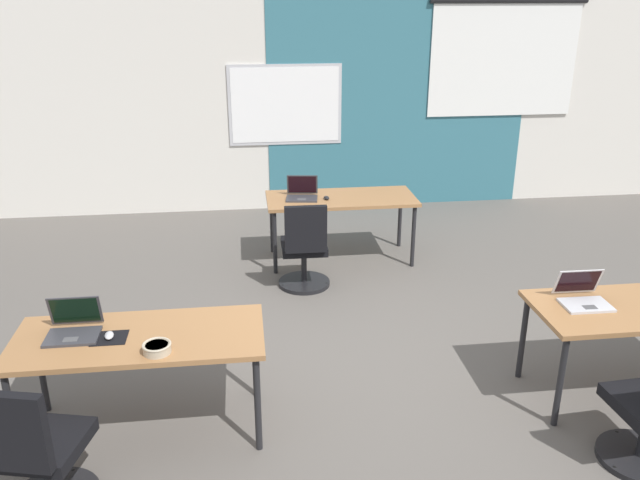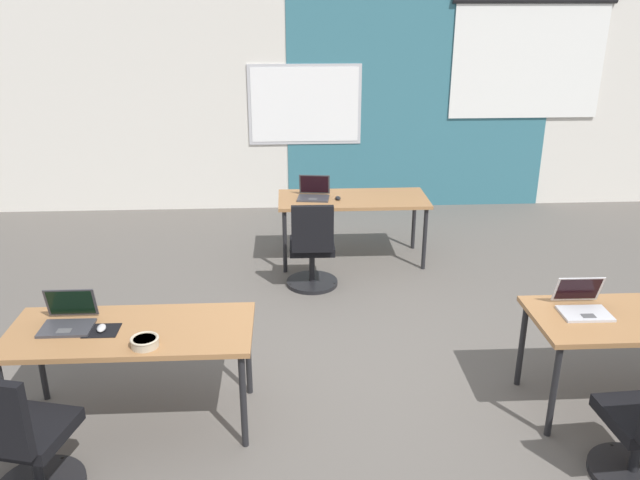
{
  "view_description": "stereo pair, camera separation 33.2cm",
  "coord_description": "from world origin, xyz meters",
  "px_view_note": "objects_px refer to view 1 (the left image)",
  "views": [
    {
      "loc": [
        -1.04,
        -4.33,
        2.77
      ],
      "look_at": [
        -0.45,
        0.41,
        0.93
      ],
      "focal_mm": 35.99,
      "sensor_mm": 36.0,
      "label": 1
    },
    {
      "loc": [
        -0.7,
        -4.36,
        2.77
      ],
      "look_at": [
        -0.45,
        0.41,
        0.93
      ],
      "focal_mm": 35.99,
      "sensor_mm": 36.0,
      "label": 2
    }
  ],
  "objects_px": {
    "desk_far_center": "(341,202)",
    "laptop_far_left": "(302,194)",
    "laptop_near_right_inner": "(583,297)",
    "snack_bowl": "(157,347)",
    "desk_near_left": "(139,344)",
    "laptop_near_left_end": "(74,327)",
    "chair_near_left_end": "(38,459)",
    "mouse_far_left": "(327,198)",
    "mouse_near_left_end": "(109,335)",
    "chair_far_left": "(304,253)"
  },
  "relations": [
    {
      "from": "desk_far_center",
      "to": "laptop_far_left",
      "type": "xyz_separation_m",
      "value": [
        -0.42,
        0.01,
        0.11
      ]
    },
    {
      "from": "laptop_near_right_inner",
      "to": "snack_bowl",
      "type": "relative_size",
      "value": 1.89
    },
    {
      "from": "desk_near_left",
      "to": "laptop_near_left_end",
      "type": "bearing_deg",
      "value": 170.84
    },
    {
      "from": "chair_near_left_end",
      "to": "laptop_far_left",
      "type": "bearing_deg",
      "value": -103.33
    },
    {
      "from": "desk_near_left",
      "to": "snack_bowl",
      "type": "height_order",
      "value": "snack_bowl"
    },
    {
      "from": "desk_far_center",
      "to": "chair_near_left_end",
      "type": "distance_m",
      "value": 4.16
    },
    {
      "from": "desk_near_left",
      "to": "snack_bowl",
      "type": "relative_size",
      "value": 9.01
    },
    {
      "from": "mouse_far_left",
      "to": "laptop_near_right_inner",
      "type": "height_order",
      "value": "laptop_near_right_inner"
    },
    {
      "from": "desk_far_center",
      "to": "mouse_far_left",
      "type": "height_order",
      "value": "mouse_far_left"
    },
    {
      "from": "laptop_near_right_inner",
      "to": "snack_bowl",
      "type": "bearing_deg",
      "value": -172.89
    },
    {
      "from": "chair_near_left_end",
      "to": "desk_far_center",
      "type": "bearing_deg",
      "value": -108.6
    },
    {
      "from": "mouse_far_left",
      "to": "laptop_far_left",
      "type": "bearing_deg",
      "value": 163.08
    },
    {
      "from": "desk_near_left",
      "to": "mouse_near_left_end",
      "type": "bearing_deg",
      "value": -174.97
    },
    {
      "from": "laptop_far_left",
      "to": "chair_near_left_end",
      "type": "distance_m",
      "value": 3.97
    },
    {
      "from": "desk_far_center",
      "to": "laptop_far_left",
      "type": "bearing_deg",
      "value": 178.06
    },
    {
      "from": "desk_near_left",
      "to": "mouse_near_left_end",
      "type": "height_order",
      "value": "mouse_near_left_end"
    },
    {
      "from": "laptop_near_left_end",
      "to": "mouse_near_left_end",
      "type": "height_order",
      "value": "laptop_near_left_end"
    },
    {
      "from": "mouse_far_left",
      "to": "chair_near_left_end",
      "type": "height_order",
      "value": "chair_near_left_end"
    },
    {
      "from": "desk_far_center",
      "to": "laptop_near_right_inner",
      "type": "height_order",
      "value": "laptop_near_right_inner"
    },
    {
      "from": "desk_near_left",
      "to": "desk_far_center",
      "type": "xyz_separation_m",
      "value": [
        1.75,
        2.8,
        0.0
      ]
    },
    {
      "from": "snack_bowl",
      "to": "desk_far_center",
      "type": "bearing_deg",
      "value": 62.07
    },
    {
      "from": "chair_near_left_end",
      "to": "laptop_near_right_inner",
      "type": "bearing_deg",
      "value": -153.52
    },
    {
      "from": "laptop_near_right_inner",
      "to": "chair_near_left_end",
      "type": "relative_size",
      "value": 0.36
    },
    {
      "from": "desk_near_left",
      "to": "laptop_near_right_inner",
      "type": "distance_m",
      "value": 3.07
    },
    {
      "from": "mouse_far_left",
      "to": "chair_far_left",
      "type": "xyz_separation_m",
      "value": [
        -0.3,
        -0.64,
        -0.36
      ]
    },
    {
      "from": "mouse_far_left",
      "to": "laptop_near_left_end",
      "type": "bearing_deg",
      "value": -126.76
    },
    {
      "from": "laptop_far_left",
      "to": "snack_bowl",
      "type": "relative_size",
      "value": 2.06
    },
    {
      "from": "mouse_far_left",
      "to": "laptop_near_right_inner",
      "type": "xyz_separation_m",
      "value": [
        1.48,
        -2.65,
        0.03
      ]
    },
    {
      "from": "chair_far_left",
      "to": "chair_near_left_end",
      "type": "bearing_deg",
      "value": 58.72
    },
    {
      "from": "laptop_near_left_end",
      "to": "snack_bowl",
      "type": "bearing_deg",
      "value": -28.18
    },
    {
      "from": "laptop_far_left",
      "to": "laptop_near_right_inner",
      "type": "xyz_separation_m",
      "value": [
        1.73,
        -2.72,
        -0.0
      ]
    },
    {
      "from": "desk_far_center",
      "to": "laptop_far_left",
      "type": "relative_size",
      "value": 4.37
    },
    {
      "from": "chair_far_left",
      "to": "mouse_far_left",
      "type": "bearing_deg",
      "value": -114.63
    },
    {
      "from": "chair_far_left",
      "to": "mouse_near_left_end",
      "type": "distance_m",
      "value": 2.59
    },
    {
      "from": "desk_far_center",
      "to": "chair_far_left",
      "type": "xyz_separation_m",
      "value": [
        -0.47,
        -0.7,
        -0.28
      ]
    },
    {
      "from": "desk_far_center",
      "to": "laptop_near_right_inner",
      "type": "distance_m",
      "value": 3.01
    },
    {
      "from": "laptop_far_left",
      "to": "mouse_far_left",
      "type": "relative_size",
      "value": 3.51
    },
    {
      "from": "desk_far_center",
      "to": "laptop_near_right_inner",
      "type": "xyz_separation_m",
      "value": [
        1.31,
        -2.71,
        0.11
      ]
    },
    {
      "from": "snack_bowl",
      "to": "laptop_near_left_end",
      "type": "bearing_deg",
      "value": 151.98
    },
    {
      "from": "mouse_near_left_end",
      "to": "snack_bowl",
      "type": "relative_size",
      "value": 0.59
    },
    {
      "from": "laptop_near_right_inner",
      "to": "chair_near_left_end",
      "type": "xyz_separation_m",
      "value": [
        -3.54,
        -0.79,
        -0.39
      ]
    },
    {
      "from": "laptop_near_right_inner",
      "to": "mouse_near_left_end",
      "type": "bearing_deg",
      "value": -177.27
    },
    {
      "from": "desk_far_center",
      "to": "chair_near_left_end",
      "type": "xyz_separation_m",
      "value": [
        -2.23,
        -3.51,
        -0.28
      ]
    },
    {
      "from": "desk_near_left",
      "to": "mouse_far_left",
      "type": "height_order",
      "value": "mouse_far_left"
    },
    {
      "from": "laptop_far_left",
      "to": "laptop_near_left_end",
      "type": "bearing_deg",
      "value": -114.43
    },
    {
      "from": "mouse_far_left",
      "to": "laptop_near_right_inner",
      "type": "distance_m",
      "value": 3.03
    },
    {
      "from": "laptop_near_right_inner",
      "to": "mouse_near_left_end",
      "type": "relative_size",
      "value": 3.17
    },
    {
      "from": "desk_near_left",
      "to": "laptop_near_left_end",
      "type": "height_order",
      "value": "laptop_near_left_end"
    },
    {
      "from": "laptop_far_left",
      "to": "chair_far_left",
      "type": "relative_size",
      "value": 0.4
    },
    {
      "from": "desk_near_left",
      "to": "laptop_near_right_inner",
      "type": "xyz_separation_m",
      "value": [
        3.06,
        0.09,
        0.11
      ]
    }
  ]
}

